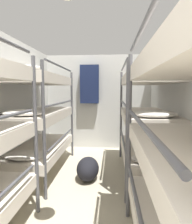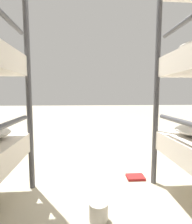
# 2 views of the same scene
# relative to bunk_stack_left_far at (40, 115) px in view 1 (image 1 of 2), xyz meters

# --- Properties ---
(wall_back) EXTENTS (2.63, 0.06, 2.26)m
(wall_back) POSITION_rel_bunk_stack_left_far_xyz_m (0.88, 1.63, 0.12)
(wall_back) COLOR silver
(wall_back) RESTS_ON ground_plane
(bunk_stack_left_far) EXTENTS (0.75, 1.81, 1.83)m
(bunk_stack_left_far) POSITION_rel_bunk_stack_left_far_xyz_m (0.00, 0.00, 0.00)
(bunk_stack_left_far) COLOR #4C4C51
(bunk_stack_left_far) RESTS_ON ground_plane
(bunk_stack_right_far) EXTENTS (0.75, 1.81, 1.83)m
(bunk_stack_right_far) POSITION_rel_bunk_stack_left_far_xyz_m (1.76, 0.00, 0.00)
(bunk_stack_right_far) COLOR #4C4C51
(bunk_stack_right_far) RESTS_ON ground_plane
(duffel_bag) EXTENTS (0.35, 0.53, 0.35)m
(duffel_bag) POSITION_rel_bunk_stack_left_far_xyz_m (0.84, -0.19, -0.83)
(duffel_bag) COLOR black
(duffel_bag) RESTS_ON ground_plane
(hanging_coat) EXTENTS (0.44, 0.12, 0.90)m
(hanging_coat) POSITION_rel_bunk_stack_left_far_xyz_m (0.68, 1.48, 0.56)
(hanging_coat) COLOR #192347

